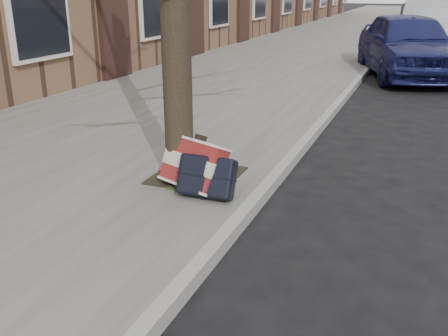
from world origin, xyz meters
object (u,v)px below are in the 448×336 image
at_px(car_near_mid, 431,25).
at_px(car_near_front, 407,44).
at_px(suitcase_navy, 207,176).
at_px(suitcase_red, 194,165).

bearing_deg(car_near_mid, car_near_front, -92.21).
distance_m(suitcase_navy, car_near_front, 8.56).
bearing_deg(suitcase_red, car_near_front, 101.48).
relative_size(suitcase_red, car_near_mid, 0.14).
xyz_separation_m(suitcase_red, suitcase_navy, (0.20, -0.12, -0.04)).
distance_m(suitcase_red, car_near_mid, 14.09).
xyz_separation_m(suitcase_navy, car_near_mid, (1.70, 14.08, 0.46)).
xyz_separation_m(suitcase_red, car_near_mid, (1.89, 13.95, 0.41)).
bearing_deg(car_near_mid, suitcase_red, -95.78).
xyz_separation_m(suitcase_navy, car_near_front, (1.29, 8.46, 0.40)).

